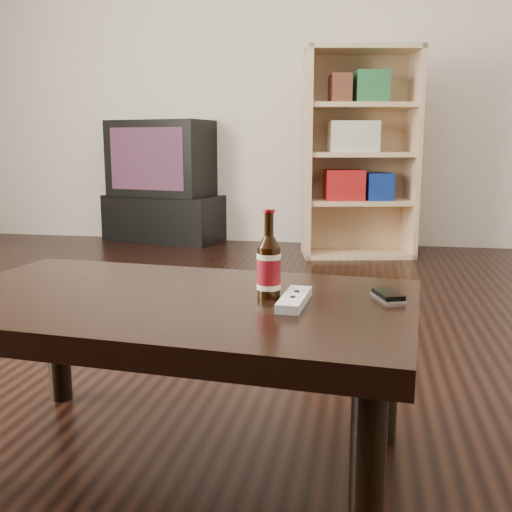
% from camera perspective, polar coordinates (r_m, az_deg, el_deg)
% --- Properties ---
extents(floor, '(5.00, 6.00, 0.01)m').
position_cam_1_polar(floor, '(1.98, -12.87, -12.65)').
color(floor, black).
rests_on(floor, ground).
extents(wall_back, '(5.00, 0.02, 2.70)m').
position_cam_1_polar(wall_back, '(4.77, 1.48, 17.63)').
color(wall_back, beige).
rests_on(wall_back, ground).
extents(tv_stand, '(0.99, 0.65, 0.37)m').
position_cam_1_polar(tv_stand, '(4.89, -8.64, 3.63)').
color(tv_stand, black).
rests_on(tv_stand, floor).
extents(tv, '(0.87, 0.65, 0.58)m').
position_cam_1_polar(tv, '(4.85, -8.81, 9.19)').
color(tv, black).
rests_on(tv, tv_stand).
extents(bookshelf, '(0.81, 0.49, 1.40)m').
position_cam_1_polar(bookshelf, '(4.20, 9.68, 9.91)').
color(bookshelf, tan).
rests_on(bookshelf, floor).
extents(coffee_table, '(1.18, 0.75, 0.42)m').
position_cam_1_polar(coffee_table, '(1.43, -8.07, -5.96)').
color(coffee_table, black).
rests_on(coffee_table, floor).
extents(beer_bottle, '(0.07, 0.07, 0.20)m').
position_cam_1_polar(beer_bottle, '(1.37, 1.23, -1.05)').
color(beer_bottle, black).
rests_on(beer_bottle, coffee_table).
extents(phone, '(0.08, 0.11, 0.02)m').
position_cam_1_polar(phone, '(1.41, 12.48, -3.70)').
color(phone, silver).
rests_on(phone, coffee_table).
extents(remote, '(0.06, 0.19, 0.02)m').
position_cam_1_polar(remote, '(1.33, 3.67, -4.15)').
color(remote, silver).
rests_on(remote, coffee_table).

